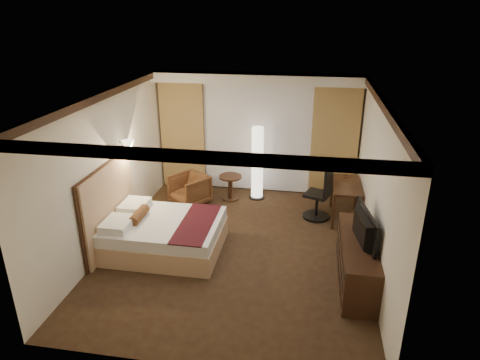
% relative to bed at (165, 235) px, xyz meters
% --- Properties ---
extents(floor, '(4.50, 5.50, 0.01)m').
position_rel_bed_xyz_m(floor, '(1.22, 0.24, -0.28)').
color(floor, '#311D13').
rests_on(floor, ground).
extents(ceiling, '(4.50, 5.50, 0.01)m').
position_rel_bed_xyz_m(ceiling, '(1.22, 0.24, 2.42)').
color(ceiling, white).
rests_on(ceiling, back_wall).
extents(back_wall, '(4.50, 0.02, 2.70)m').
position_rel_bed_xyz_m(back_wall, '(1.22, 2.99, 1.07)').
color(back_wall, white).
rests_on(back_wall, floor).
extents(left_wall, '(0.02, 5.50, 2.70)m').
position_rel_bed_xyz_m(left_wall, '(-1.03, 0.24, 1.07)').
color(left_wall, white).
rests_on(left_wall, floor).
extents(right_wall, '(0.02, 5.50, 2.70)m').
position_rel_bed_xyz_m(right_wall, '(3.47, 0.24, 1.07)').
color(right_wall, white).
rests_on(right_wall, floor).
extents(crown_molding, '(4.50, 5.50, 0.12)m').
position_rel_bed_xyz_m(crown_molding, '(1.22, 0.24, 2.36)').
color(crown_molding, black).
rests_on(crown_molding, ceiling).
extents(soffit, '(4.50, 0.50, 0.20)m').
position_rel_bed_xyz_m(soffit, '(1.22, 2.74, 2.32)').
color(soffit, white).
rests_on(soffit, ceiling).
extents(curtain_sheer, '(2.48, 0.04, 2.45)m').
position_rel_bed_xyz_m(curtain_sheer, '(1.22, 2.91, 0.97)').
color(curtain_sheer, silver).
rests_on(curtain_sheer, back_wall).
extents(curtain_left_drape, '(1.00, 0.14, 2.45)m').
position_rel_bed_xyz_m(curtain_left_drape, '(-0.48, 2.85, 0.97)').
color(curtain_left_drape, tan).
rests_on(curtain_left_drape, back_wall).
extents(curtain_right_drape, '(1.00, 0.14, 2.45)m').
position_rel_bed_xyz_m(curtain_right_drape, '(2.92, 2.85, 0.97)').
color(curtain_right_drape, tan).
rests_on(curtain_right_drape, back_wall).
extents(wall_sconce, '(0.24, 0.24, 0.24)m').
position_rel_bed_xyz_m(wall_sconce, '(-0.87, 0.76, 1.34)').
color(wall_sconce, white).
rests_on(wall_sconce, left_wall).
extents(bed, '(1.94, 1.51, 0.57)m').
position_rel_bed_xyz_m(bed, '(0.00, 0.00, 0.00)').
color(bed, white).
rests_on(bed, floor).
extents(headboard, '(0.12, 1.81, 1.50)m').
position_rel_bed_xyz_m(headboard, '(-0.98, 0.00, 0.47)').
color(headboard, tan).
rests_on(headboard, floor).
extents(armchair, '(0.95, 0.94, 0.72)m').
position_rel_bed_xyz_m(armchair, '(-0.10, 1.91, 0.07)').
color(armchair, '#4F2917').
rests_on(armchair, floor).
extents(side_table, '(0.50, 0.50, 0.55)m').
position_rel_bed_xyz_m(side_table, '(0.73, 2.29, -0.01)').
color(side_table, black).
rests_on(side_table, floor).
extents(floor_lamp, '(0.34, 0.34, 1.64)m').
position_rel_bed_xyz_m(floor_lamp, '(1.29, 2.47, 0.53)').
color(floor_lamp, white).
rests_on(floor_lamp, floor).
extents(desk, '(0.55, 1.10, 0.75)m').
position_rel_bed_xyz_m(desk, '(3.17, 1.74, 0.09)').
color(desk, black).
rests_on(desk, floor).
extents(desk_lamp, '(0.18, 0.18, 0.34)m').
position_rel_bed_xyz_m(desk_lamp, '(3.17, 2.14, 0.64)').
color(desk_lamp, '#FFD899').
rests_on(desk_lamp, desk).
extents(office_chair, '(0.69, 0.69, 1.11)m').
position_rel_bed_xyz_m(office_chair, '(2.61, 1.69, 0.27)').
color(office_chair, black).
rests_on(office_chair, floor).
extents(dresser, '(0.50, 1.85, 0.72)m').
position_rel_bed_xyz_m(dresser, '(3.22, -0.40, 0.08)').
color(dresser, black).
rests_on(dresser, floor).
extents(television, '(0.79, 1.16, 0.14)m').
position_rel_bed_xyz_m(television, '(3.19, -0.40, 0.74)').
color(television, black).
rests_on(television, dresser).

